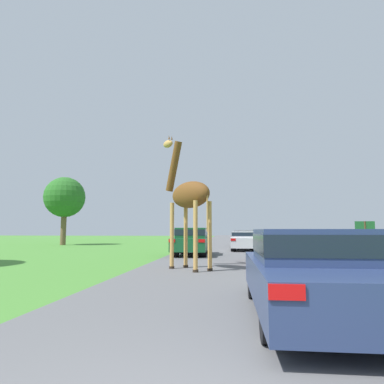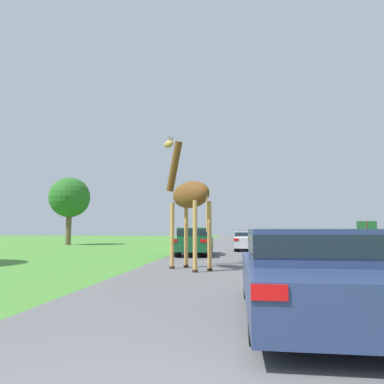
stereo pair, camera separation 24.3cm
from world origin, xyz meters
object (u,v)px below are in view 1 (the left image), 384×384
object	(u,v)px
car_far_ahead	(192,241)
car_lead_maroon	(314,270)
tree_far_right	(65,198)
car_verge_right	(279,246)
car_queue_right	(243,240)
sign_post	(365,235)
giraffe_near_road	(188,196)
car_queue_left	(244,238)

from	to	relation	value
car_far_ahead	car_lead_maroon	bearing A→B (deg)	-75.38
car_far_ahead	tree_far_right	bearing A→B (deg)	139.40
car_verge_right	tree_far_right	distance (m)	23.93
car_queue_right	tree_far_right	world-z (taller)	tree_far_right
car_far_ahead	sign_post	distance (m)	9.32
car_lead_maroon	car_verge_right	size ratio (longest dim) A/B	1.19
giraffe_near_road	car_verge_right	xyz separation A→B (m)	(3.60, 2.88, -1.93)
car_lead_maroon	car_verge_right	xyz separation A→B (m)	(0.75, 9.30, -0.05)
car_queue_left	car_verge_right	world-z (taller)	car_queue_left
giraffe_near_road	car_queue_left	world-z (taller)	giraffe_near_road
car_lead_maroon	car_queue_right	distance (m)	18.10
giraffe_near_road	sign_post	world-z (taller)	giraffe_near_road
sign_post	car_lead_maroon	bearing A→B (deg)	-115.97
car_queue_left	sign_post	size ratio (longest dim) A/B	2.73
sign_post	tree_far_right	bearing A→B (deg)	139.55
car_lead_maroon	car_far_ahead	world-z (taller)	car_far_ahead
car_far_ahead	car_verge_right	world-z (taller)	car_far_ahead
car_queue_right	car_queue_left	xyz separation A→B (m)	(0.29, 5.73, 0.05)
car_lead_maroon	car_far_ahead	size ratio (longest dim) A/B	1.04
car_far_ahead	giraffe_near_road	bearing A→B (deg)	-84.74
car_far_ahead	tree_far_right	world-z (taller)	tree_far_right
car_far_ahead	tree_far_right	size ratio (longest dim) A/B	0.72
tree_far_right	car_queue_left	bearing A→B (deg)	-3.82
car_queue_right	sign_post	bearing A→B (deg)	-69.14
car_lead_maroon	car_verge_right	distance (m)	9.33
giraffe_near_road	car_verge_right	distance (m)	5.00
car_verge_right	tree_far_right	world-z (taller)	tree_far_right
car_queue_right	car_far_ahead	size ratio (longest dim) A/B	0.90
car_queue_left	giraffe_near_road	bearing A→B (deg)	-98.77
car_queue_left	car_lead_maroon	bearing A→B (deg)	-89.60
giraffe_near_road	car_far_ahead	world-z (taller)	giraffe_near_road
car_queue_right	car_verge_right	world-z (taller)	car_verge_right
car_far_ahead	car_verge_right	distance (m)	5.92
car_lead_maroon	car_far_ahead	xyz separation A→B (m)	(-3.50, 13.42, 0.06)
car_queue_right	car_verge_right	xyz separation A→B (m)	(1.21, -8.80, 0.00)
giraffe_near_road	car_queue_left	bearing A→B (deg)	36.40
giraffe_near_road	car_queue_left	xyz separation A→B (m)	(2.69, 17.42, -1.89)
car_queue_left	tree_far_right	size ratio (longest dim) A/B	0.73
car_lead_maroon	sign_post	bearing A→B (deg)	64.03
car_verge_right	car_lead_maroon	bearing A→B (deg)	-94.61
tree_far_right	car_queue_right	bearing A→B (deg)	-22.56
giraffe_near_road	sign_post	distance (m)	6.70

